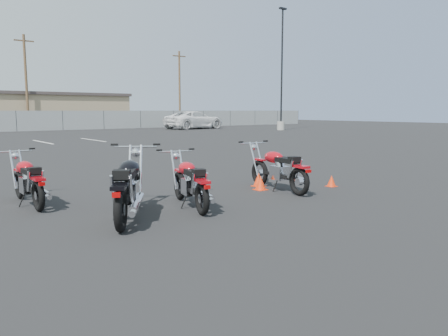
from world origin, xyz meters
TOP-DOWN VIEW (x-y plane):
  - ground at (0.00, 0.00)m, footprint 120.00×120.00m
  - motorcycle_front_red at (-3.11, 2.49)m, footprint 0.81×2.10m
  - motorcycle_second_black at (-2.07, 0.30)m, footprint 1.75×2.26m
  - motorcycle_third_red at (-0.75, 0.41)m, footprint 1.04×2.09m
  - motorcycle_rear_red at (1.81, 0.63)m, footprint 0.85×2.20m
  - training_cone_near at (1.53, 0.93)m, footprint 0.27×0.27m
  - training_cone_far at (3.18, 0.21)m, footprint 0.23×0.23m
  - training_cone_extra at (1.81, 1.30)m, footprint 0.28×0.28m
  - light_pole_east at (24.11, 22.60)m, footprint 0.80×0.70m
  - tan_building_east at (10.00, 44.00)m, footprint 14.40×9.40m
  - utility_pole_c at (6.00, 39.00)m, footprint 1.80×0.24m
  - utility_pole_d at (24.00, 40.00)m, footprint 1.80×0.24m
  - white_van at (19.36, 29.97)m, footprint 3.84×7.55m

SIDE VIEW (x-z plane):
  - ground at x=0.00m, z-range 0.00..0.00m
  - training_cone_far at x=3.18m, z-range 0.00..0.27m
  - training_cone_near at x=1.53m, z-range 0.00..0.32m
  - training_cone_extra at x=1.81m, z-range 0.00..0.33m
  - motorcycle_front_red at x=-3.11m, z-range -0.05..0.98m
  - motorcycle_third_red at x=-0.75m, z-range -0.05..0.98m
  - motorcycle_rear_red at x=1.81m, z-range -0.05..1.03m
  - motorcycle_second_black at x=-2.07m, z-range -0.05..1.14m
  - white_van at x=19.36m, z-range 0.00..2.75m
  - tan_building_east at x=10.00m, z-range 0.01..3.71m
  - light_pole_east at x=24.11m, z-range -2.58..8.44m
  - utility_pole_c at x=6.00m, z-range 0.19..9.19m
  - utility_pole_d at x=24.00m, z-range 0.19..9.19m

